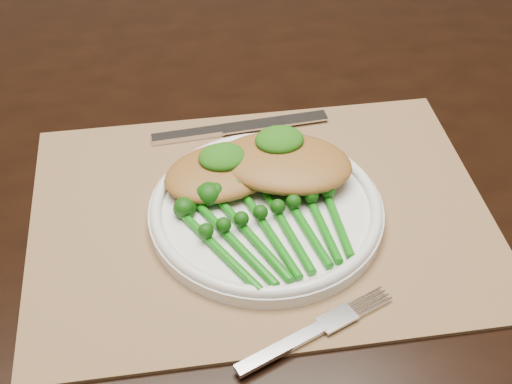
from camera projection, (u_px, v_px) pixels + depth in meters
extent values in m
cube|color=black|center=(220.00, 179.00, 0.81)|extent=(1.64, 0.97, 0.04)
cube|color=olive|center=(261.00, 215.00, 0.74)|extent=(0.48, 0.36, 0.00)
cylinder|color=white|center=(266.00, 212.00, 0.73)|extent=(0.24, 0.24, 0.01)
torus|color=white|center=(266.00, 206.00, 0.72)|extent=(0.24, 0.24, 0.01)
cube|color=silver|center=(188.00, 135.00, 0.83)|extent=(0.08, 0.02, 0.01)
cube|color=silver|center=(274.00, 122.00, 0.84)|extent=(0.13, 0.02, 0.00)
cube|color=silver|center=(281.00, 348.00, 0.61)|extent=(0.09, 0.04, 0.00)
ellipsoid|color=#9A672C|center=(223.00, 171.00, 0.74)|extent=(0.15, 0.12, 0.03)
ellipsoid|color=#9A672C|center=(285.00, 163.00, 0.74)|extent=(0.17, 0.14, 0.03)
ellipsoid|color=#144B0A|center=(222.00, 157.00, 0.74)|extent=(0.05, 0.04, 0.02)
ellipsoid|color=#144B0A|center=(280.00, 140.00, 0.75)|extent=(0.05, 0.04, 0.02)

